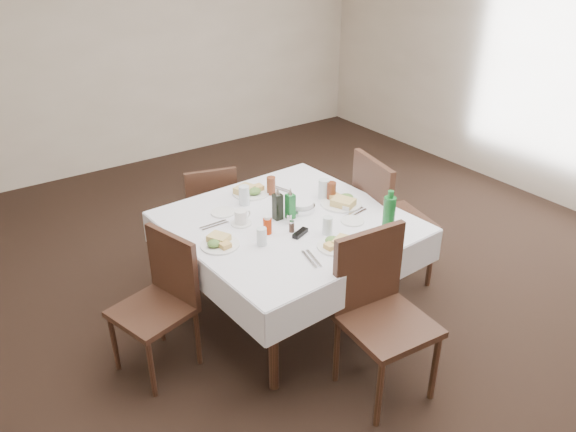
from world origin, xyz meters
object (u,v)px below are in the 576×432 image
object	(u,v)px
bread_basket	(301,206)
oil_cruet_green	(290,205)
coffee_mug	(241,218)
green_bottle	(389,215)
chair_north	(210,208)
water_n	(244,195)
chair_south	(379,304)
water_e	(324,189)
ketchup_bottle	(267,225)
dining_table	(288,230)
water_w	(262,237)
oil_cruet_dark	(278,206)
water_s	(328,226)
chair_east	(384,213)
chair_west	(162,294)

from	to	relation	value
bread_basket	oil_cruet_green	xyz separation A→B (m)	(-0.13, -0.06, 0.06)
coffee_mug	green_bottle	distance (m)	0.93
chair_north	water_n	size ratio (longest dim) A/B	6.21
chair_south	water_e	world-z (taller)	chair_south
water_n	green_bottle	distance (m)	1.01
ketchup_bottle	chair_south	bearing A→B (deg)	-70.80
bread_basket	water_e	bearing A→B (deg)	12.15
oil_cruet_green	dining_table	bearing A→B (deg)	-147.25
water_n	water_w	xyz separation A→B (m)	(-0.20, -0.53, -0.01)
dining_table	ketchup_bottle	size ratio (longest dim) A/B	12.42
chair_south	oil_cruet_dark	bearing A→B (deg)	96.67
water_s	water_e	distance (m)	0.51
chair_south	water_w	bearing A→B (deg)	119.31
chair_east	oil_cruet_green	size ratio (longest dim) A/B	4.71
water_s	ketchup_bottle	world-z (taller)	ketchup_bottle
dining_table	chair_south	size ratio (longest dim) A/B	1.51
water_s	ketchup_bottle	xyz separation A→B (m)	(-0.30, 0.22, -0.00)
chair_east	ketchup_bottle	xyz separation A→B (m)	(-1.03, -0.02, 0.23)
chair_east	oil_cruet_green	world-z (taller)	chair_east
water_w	green_bottle	bearing A→B (deg)	-24.46
oil_cruet_green	chair_west	bearing A→B (deg)	177.56
chair_north	green_bottle	xyz separation A→B (m)	(0.50, -1.45, 0.41)
chair_north	water_w	xyz separation A→B (m)	(-0.22, -1.12, 0.34)
water_n	bread_basket	world-z (taller)	water_n
water_n	green_bottle	xyz separation A→B (m)	(0.53, -0.86, 0.06)
chair_north	bread_basket	world-z (taller)	chair_north
water_e	coffee_mug	world-z (taller)	water_e
water_n	water_s	size ratio (longest dim) A/B	1.17
chair_north	ketchup_bottle	bearing A→B (deg)	-96.58
bread_basket	oil_cruet_dark	bearing A→B (deg)	-174.60
water_e	ketchup_bottle	bearing A→B (deg)	-162.15
chair_south	water_n	size ratio (longest dim) A/B	7.27
chair_west	water_s	distance (m)	1.09
chair_north	water_s	size ratio (longest dim) A/B	7.27
water_w	bread_basket	distance (m)	0.52
dining_table	chair_north	xyz separation A→B (m)	(-0.09, 0.96, -0.21)
oil_cruet_green	ketchup_bottle	bearing A→B (deg)	-160.00
chair_south	green_bottle	size ratio (longest dim) A/B	3.39
water_e	oil_cruet_green	bearing A→B (deg)	-163.55
oil_cruet_green	water_e	bearing A→B (deg)	16.45
chair_east	bread_basket	xyz separation A→B (m)	(-0.67, 0.12, 0.20)
ketchup_bottle	coffee_mug	xyz separation A→B (m)	(-0.07, 0.20, -0.01)
water_s	water_w	xyz separation A→B (m)	(-0.41, 0.12, -0.00)
water_w	chair_west	bearing A→B (deg)	158.99
bread_basket	coffee_mug	distance (m)	0.44
water_e	oil_cruet_dark	size ratio (longest dim) A/B	0.63
dining_table	chair_east	size ratio (longest dim) A/B	1.44
green_bottle	coffee_mug	bearing A→B (deg)	137.80
water_w	oil_cruet_dark	world-z (taller)	oil_cruet_dark
chair_south	water_e	bearing A→B (deg)	70.43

